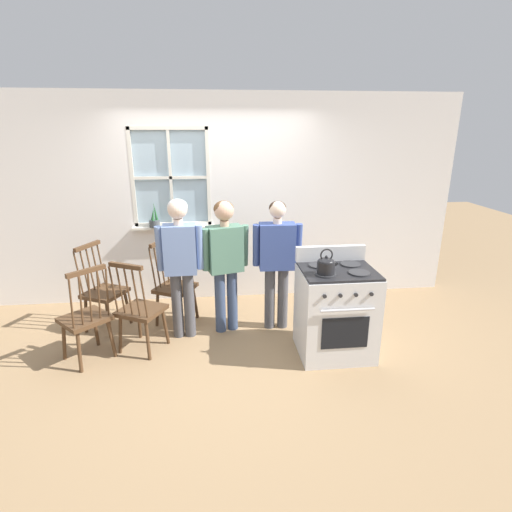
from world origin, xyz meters
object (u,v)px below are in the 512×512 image
(chair_near_stove, at_px, (86,319))
(person_elderly_left, at_px, (180,257))
(chair_by_window, at_px, (174,287))
(potted_plant, at_px, (154,221))
(chair_near_wall, at_px, (140,311))
(chair_center_cluster, at_px, (103,292))
(person_adult_right, at_px, (277,255))
(stove, at_px, (335,311))
(person_teen_center, at_px, (225,254))
(kettle, at_px, (326,265))

(chair_near_stove, relative_size, person_elderly_left, 0.65)
(chair_by_window, bearing_deg, potted_plant, 48.89)
(chair_near_wall, bearing_deg, person_elderly_left, -122.08)
(chair_center_cluster, xyz_separation_m, person_adult_right, (2.00, -0.20, 0.45))
(person_adult_right, relative_size, stove, 1.39)
(person_teen_center, height_order, person_adult_right, person_teen_center)
(chair_center_cluster, height_order, chair_near_stove, same)
(chair_center_cluster, xyz_separation_m, stove, (2.51, -0.81, 0.02))
(chair_center_cluster, bearing_deg, chair_by_window, -58.52)
(kettle, bearing_deg, stove, 38.35)
(person_teen_center, height_order, stove, person_teen_center)
(chair_by_window, relative_size, chair_near_wall, 1.00)
(chair_near_stove, xyz_separation_m, person_elderly_left, (0.93, 0.39, 0.49))
(person_elderly_left, bearing_deg, person_adult_right, 3.90)
(chair_center_cluster, bearing_deg, person_teen_center, -71.57)
(person_adult_right, distance_m, kettle, 0.83)
(chair_by_window, distance_m, chair_near_wall, 0.68)
(chair_by_window, height_order, stove, stove)
(chair_center_cluster, xyz_separation_m, person_teen_center, (1.41, -0.21, 0.48))
(stove, relative_size, potted_plant, 3.38)
(kettle, relative_size, potted_plant, 0.77)
(chair_near_stove, height_order, kettle, kettle)
(person_elderly_left, bearing_deg, chair_by_window, 108.83)
(chair_by_window, relative_size, potted_plant, 3.17)
(chair_center_cluster, bearing_deg, person_adult_right, -68.94)
(chair_by_window, height_order, person_elderly_left, person_elderly_left)
(chair_near_wall, height_order, chair_center_cluster, same)
(chair_near_wall, bearing_deg, chair_by_window, -88.44)
(person_adult_right, bearing_deg, kettle, -62.61)
(chair_by_window, distance_m, person_elderly_left, 0.63)
(chair_center_cluster, relative_size, person_elderly_left, 0.65)
(chair_near_wall, relative_size, chair_center_cluster, 1.00)
(chair_near_stove, height_order, stove, stove)
(chair_near_wall, xyz_separation_m, person_teen_center, (0.91, 0.34, 0.48))
(chair_center_cluster, distance_m, chair_near_stove, 0.68)
(person_elderly_left, bearing_deg, potted_plant, 110.03)
(person_elderly_left, distance_m, person_adult_right, 1.07)
(person_teen_center, bearing_deg, stove, -44.46)
(person_adult_right, relative_size, kettle, 6.10)
(chair_by_window, xyz_separation_m, potted_plant, (-0.26, 0.64, 0.67))
(person_adult_right, bearing_deg, person_teen_center, -177.07)
(person_adult_right, distance_m, stove, 0.91)
(chair_near_wall, height_order, potted_plant, potted_plant)
(chair_by_window, bearing_deg, kettle, -96.18)
(chair_near_wall, bearing_deg, chair_near_stove, 41.67)
(kettle, bearing_deg, chair_near_wall, 167.95)
(chair_by_window, xyz_separation_m, chair_center_cluster, (-0.80, -0.07, 0.00))
(chair_near_stove, xyz_separation_m, kettle, (2.35, -0.26, 0.57))
(chair_near_stove, distance_m, person_elderly_left, 1.12)
(chair_near_stove, relative_size, person_adult_right, 0.67)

